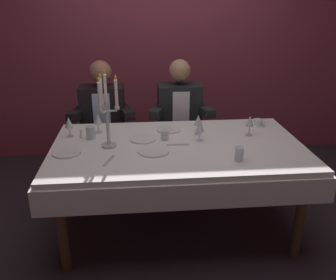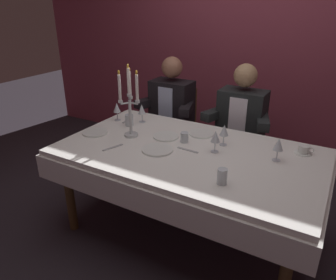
{
  "view_description": "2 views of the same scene",
  "coord_description": "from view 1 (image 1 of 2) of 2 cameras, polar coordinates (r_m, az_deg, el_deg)",
  "views": [
    {
      "loc": [
        -0.3,
        -2.51,
        1.79
      ],
      "look_at": [
        -0.07,
        0.05,
        0.76
      ],
      "focal_mm": 38.5,
      "sensor_mm": 36.0,
      "label": 1
    },
    {
      "loc": [
        0.92,
        -1.91,
        1.75
      ],
      "look_at": [
        -0.16,
        -0.03,
        0.8
      ],
      "focal_mm": 34.18,
      "sensor_mm": 36.0,
      "label": 2
    }
  ],
  "objects": [
    {
      "name": "candelabra",
      "position": [
        2.65,
        -9.64,
        4.11
      ],
      "size": [
        0.15,
        0.17,
        0.58
      ],
      "color": "silver",
      "rests_on": "dining_table"
    },
    {
      "name": "dinner_plate_3",
      "position": [
        2.68,
        -15.7,
        -1.93
      ],
      "size": [
        0.2,
        0.2,
        0.01
      ],
      "primitive_type": "cylinder",
      "color": "white",
      "rests_on": "dining_table"
    },
    {
      "name": "spoon_0",
      "position": [
        3.03,
        -13.63,
        0.94
      ],
      "size": [
        0.04,
        0.17,
        0.01
      ],
      "primitive_type": "cube",
      "rotation": [
        0.0,
        0.0,
        1.7
      ],
      "color": "#B7B7BC",
      "rests_on": "dining_table"
    },
    {
      "name": "water_tumbler_0",
      "position": [
        2.5,
        11.18,
        -2.17
      ],
      "size": [
        0.06,
        0.06,
        0.1
      ],
      "primitive_type": "cylinder",
      "color": "silver",
      "rests_on": "dining_table"
    },
    {
      "name": "fork_2",
      "position": [
        2.5,
        -9.31,
        -3.2
      ],
      "size": [
        0.07,
        0.17,
        0.01
      ],
      "primitive_type": "cube",
      "rotation": [
        0.0,
        0.0,
        1.24
      ],
      "color": "#B7B7BC",
      "rests_on": "dining_table"
    },
    {
      "name": "wine_glass_4",
      "position": [
        2.96,
        -15.43,
        2.6
      ],
      "size": [
        0.07,
        0.07,
        0.16
      ],
      "color": "silver",
      "rests_on": "dining_table"
    },
    {
      "name": "dinner_plate_0",
      "position": [
        3.03,
        0.11,
        1.66
      ],
      "size": [
        0.2,
        0.2,
        0.01
      ],
      "primitive_type": "cylinder",
      "color": "white",
      "rests_on": "dining_table"
    },
    {
      "name": "ground_plane",
      "position": [
        3.1,
        1.43,
        -13.47
      ],
      "size": [
        12.0,
        12.0,
        0.0
      ],
      "primitive_type": "plane",
      "color": "#2E272F"
    },
    {
      "name": "coffee_cup_0",
      "position": [
        3.22,
        14.05,
        2.62
      ],
      "size": [
        0.13,
        0.12,
        0.06
      ],
      "color": "white",
      "rests_on": "dining_table"
    },
    {
      "name": "wine_glass_1",
      "position": [
        3.0,
        -11.06,
        3.23
      ],
      "size": [
        0.07,
        0.07,
        0.16
      ],
      "color": "silver",
      "rests_on": "dining_table"
    },
    {
      "name": "dinner_plate_2",
      "position": [
        2.84,
        -3.99,
        0.18
      ],
      "size": [
        0.21,
        0.21,
        0.01
      ],
      "primitive_type": "cylinder",
      "color": "white",
      "rests_on": "dining_table"
    },
    {
      "name": "wine_glass_0",
      "position": [
        2.78,
        5.09,
        2.11
      ],
      "size": [
        0.07,
        0.07,
        0.16
      ],
      "color": "silver",
      "rests_on": "dining_table"
    },
    {
      "name": "water_tumbler_2",
      "position": [
        2.9,
        -12.11,
        1.17
      ],
      "size": [
        0.07,
        0.07,
        0.1
      ],
      "primitive_type": "cylinder",
      "color": "silver",
      "rests_on": "dining_table"
    },
    {
      "name": "seated_diner_1",
      "position": [
        3.58,
        1.79,
        4.68
      ],
      "size": [
        0.63,
        0.48,
        1.24
      ],
      "color": "brown",
      "rests_on": "ground_plane"
    },
    {
      "name": "wine_glass_2",
      "position": [
        2.96,
        12.83,
        2.84
      ],
      "size": [
        0.07,
        0.07,
        0.16
      ],
      "color": "silver",
      "rests_on": "dining_table"
    },
    {
      "name": "dinner_plate_1",
      "position": [
        2.61,
        -2.29,
        -1.74
      ],
      "size": [
        0.23,
        0.23,
        0.01
      ],
      "primitive_type": "cylinder",
      "color": "white",
      "rests_on": "dining_table"
    },
    {
      "name": "dining_table",
      "position": [
        2.79,
        1.54,
        -2.97
      ],
      "size": [
        1.94,
        1.14,
        0.74
      ],
      "color": "white",
      "rests_on": "ground_plane"
    },
    {
      "name": "seated_diner_0",
      "position": [
        3.57,
        -10.23,
        4.29
      ],
      "size": [
        0.63,
        0.48,
        1.24
      ],
      "color": "brown",
      "rests_on": "ground_plane"
    },
    {
      "name": "water_tumbler_1",
      "position": [
        2.82,
        -0.53,
        0.83
      ],
      "size": [
        0.06,
        0.06,
        0.08
      ],
      "primitive_type": "cylinder",
      "color": "silver",
      "rests_on": "dining_table"
    },
    {
      "name": "wine_glass_3",
      "position": [
        2.92,
        4.82,
        3.06
      ],
      "size": [
        0.07,
        0.07,
        0.16
      ],
      "color": "silver",
      "rests_on": "dining_table"
    },
    {
      "name": "fork_1",
      "position": [
        2.73,
        1.57,
        -0.75
      ],
      "size": [
        0.17,
        0.03,
        0.01
      ],
      "primitive_type": "cube",
      "rotation": [
        0.0,
        0.0,
        -0.06
      ],
      "color": "#B7B7BC",
      "rests_on": "dining_table"
    },
    {
      "name": "back_wall",
      "position": [
        4.21,
        -1.06,
        15.78
      ],
      "size": [
        6.0,
        0.12,
        2.7
      ],
      "primitive_type": "cube",
      "color": "#8F394A",
      "rests_on": "ground_plane"
    }
  ]
}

